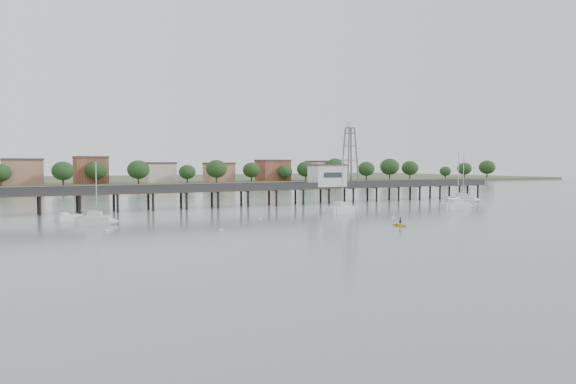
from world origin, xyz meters
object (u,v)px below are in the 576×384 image
sailboat_b (100,220)px  white_tender (68,218)px  lattice_tower (350,157)px  sailboat_c (345,209)px  sailboat_d (461,205)px  yellow_dinghy (400,226)px  sailboat_e (466,199)px  pier (230,190)px

sailboat_b → white_tender: (-3.71, 8.70, -0.17)m
lattice_tower → sailboat_c: lattice_tower is taller
sailboat_b → sailboat_c: bearing=21.9°
sailboat_b → sailboat_d: 72.87m
sailboat_c → yellow_dinghy: (-5.75, -23.65, -0.64)m
sailboat_d → white_tender: 77.51m
yellow_dinghy → sailboat_d: bearing=30.2°
sailboat_b → sailboat_e: size_ratio=0.82×
lattice_tower → sailboat_c: (-16.88, -23.01, -10.46)m
sailboat_b → sailboat_e: (89.21, 10.54, -0.01)m
lattice_tower → sailboat_d: size_ratio=1.22×
pier → sailboat_c: 27.45m
pier → sailboat_d: size_ratio=11.85×
white_tender → pier: bearing=-2.8°
sailboat_b → pier: bearing=58.3°
sailboat_d → white_tender: size_ratio=2.87×
sailboat_c → yellow_dinghy: 24.34m
sailboat_b → yellow_dinghy: bearing=-8.6°
pier → sailboat_b: 38.72m
sailboat_d → lattice_tower: bearing=112.0°
sailboat_e → pier: bearing=-163.3°
pier → yellow_dinghy: bearing=-79.2°
yellow_dinghy → sailboat_c: bearing=75.1°
sailboat_b → lattice_tower: bearing=42.2°
lattice_tower → sailboat_d: (10.07, -26.66, -10.46)m
sailboat_e → yellow_dinghy: bearing=-116.4°
sailboat_e → sailboat_c: sailboat_c is taller
lattice_tower → sailboat_e: 30.99m
lattice_tower → yellow_dinghy: bearing=-115.9°
sailboat_d → white_tender: sailboat_d is taller
lattice_tower → sailboat_e: lattice_tower is taller
lattice_tower → white_tender: 68.69m
sailboat_e → white_tender: size_ratio=2.84×
pier → lattice_tower: (31.50, 0.00, 7.31)m
white_tender → lattice_tower: bearing=-12.7°
sailboat_c → lattice_tower: bearing=32.9°
white_tender → sailboat_e: bearing=-23.5°
sailboat_b → sailboat_c: (45.82, -0.29, -0.02)m
white_tender → sailboat_b: bearing=-91.6°
sailboat_d → sailboat_e: bearing=42.7°
pier → lattice_tower: bearing=0.0°
pier → sailboat_c: (14.62, -23.01, -3.15)m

